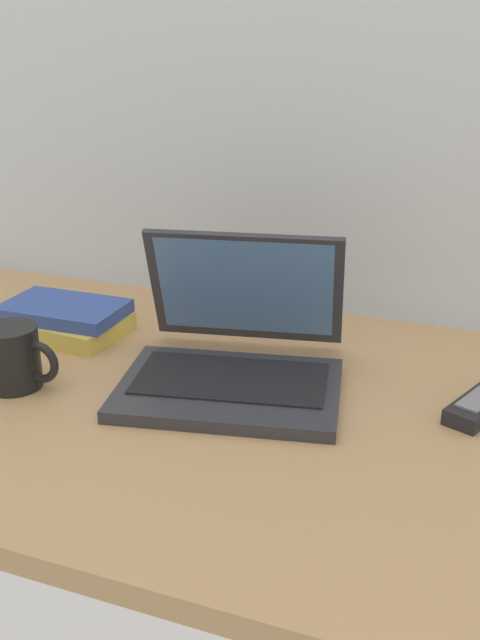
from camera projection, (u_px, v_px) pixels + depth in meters
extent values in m
cube|color=tan|center=(253.00, 411.00, 1.02)|extent=(1.60, 0.76, 0.03)
cube|color=#2D2D33|center=(229.00, 390.00, 1.03)|extent=(0.35, 0.28, 0.02)
cube|color=black|center=(231.00, 378.00, 1.04)|extent=(0.29, 0.19, 0.00)
cube|color=#2D2D33|center=(246.00, 288.00, 1.12)|extent=(0.31, 0.14, 0.19)
cube|color=#4C72A5|center=(245.00, 288.00, 1.12)|extent=(0.28, 0.12, 0.17)
cylinder|color=black|center=(12.00, 357.00, 1.04)|extent=(0.08, 0.08, 0.09)
torus|color=black|center=(39.00, 362.00, 1.03)|extent=(0.06, 0.01, 0.06)
cylinder|color=brown|center=(9.00, 331.00, 1.03)|extent=(0.07, 0.07, 0.00)
cube|color=#D8BF4C|center=(65.00, 325.00, 1.24)|extent=(0.21, 0.15, 0.03)
cube|color=#334C99|center=(64.00, 310.00, 1.23)|extent=(0.20, 0.13, 0.02)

